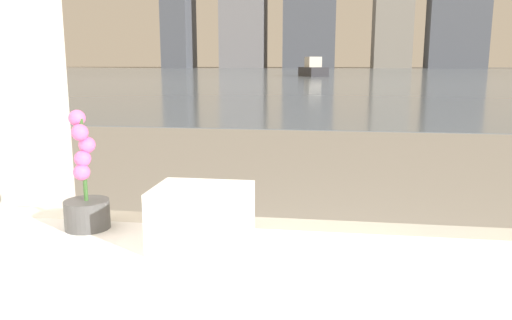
# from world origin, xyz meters

# --- Properties ---
(potted_orchid) EXTENTS (0.13, 0.13, 0.35)m
(potted_orchid) POSITION_xyz_m (-0.45, 0.83, 0.61)
(potted_orchid) COLOR #4C4C4C
(potted_orchid) RESTS_ON bathtub
(towel_stack) EXTENTS (0.25, 0.20, 0.16)m
(towel_stack) POSITION_xyz_m (-0.08, 0.74, 0.59)
(towel_stack) COLOR white
(towel_stack) RESTS_ON bathtub
(harbor_water) EXTENTS (180.00, 110.00, 0.01)m
(harbor_water) POSITION_xyz_m (0.00, 62.00, 0.01)
(harbor_water) COLOR slate
(harbor_water) RESTS_ON ground_plane
(harbor_boat_1) EXTENTS (2.58, 4.30, 1.52)m
(harbor_boat_1) POSITION_xyz_m (-1.25, 40.28, 0.55)
(harbor_boat_1) COLOR #2D2D33
(harbor_boat_1) RESTS_ON harbor_water
(harbor_boat_4) EXTENTS (2.48, 3.90, 1.38)m
(harbor_boat_4) POSITION_xyz_m (-39.13, 67.50, 0.50)
(harbor_boat_4) COLOR maroon
(harbor_boat_4) RESTS_ON harbor_water
(skyline_tower_2) EXTENTS (11.55, 10.83, 30.48)m
(skyline_tower_2) POSITION_xyz_m (-4.97, 118.00, 15.24)
(skyline_tower_2) COLOR #4C515B
(skyline_tower_2) RESTS_ON ground_plane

